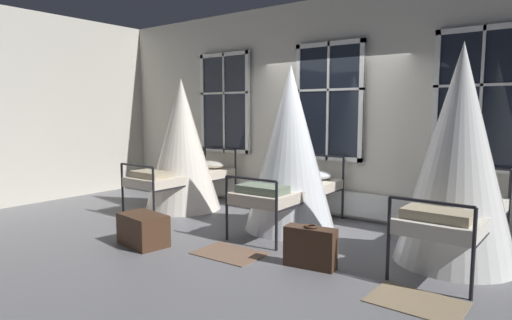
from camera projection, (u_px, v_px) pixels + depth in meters
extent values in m
plane|color=slate|center=(288.00, 230.00, 6.18)|extent=(20.37, 20.37, 0.00)
cube|color=beige|center=(331.00, 108.00, 6.98)|extent=(9.51, 0.10, 3.46)
cube|color=black|center=(224.00, 103.00, 8.19)|extent=(1.18, 0.02, 1.86)
cube|color=silver|center=(225.00, 150.00, 8.30)|extent=(1.18, 0.06, 0.07)
cube|color=silver|center=(224.00, 55.00, 8.09)|extent=(1.18, 0.06, 0.07)
cube|color=silver|center=(203.00, 103.00, 8.53)|extent=(0.07, 0.06, 1.86)
cube|color=silver|center=(248.00, 103.00, 7.86)|extent=(0.07, 0.06, 1.86)
cube|color=silver|center=(224.00, 103.00, 8.19)|extent=(0.04, 0.06, 1.86)
cube|color=silver|center=(224.00, 93.00, 8.17)|extent=(1.18, 0.06, 0.04)
cube|color=black|center=(328.00, 102.00, 6.89)|extent=(1.18, 0.02, 1.86)
cube|color=silver|center=(327.00, 158.00, 6.99)|extent=(1.18, 0.06, 0.07)
cube|color=silver|center=(329.00, 44.00, 6.78)|extent=(1.18, 0.06, 0.07)
cube|color=silver|center=(298.00, 102.00, 7.22)|extent=(0.07, 0.06, 1.86)
cube|color=silver|center=(362.00, 101.00, 6.55)|extent=(0.07, 0.06, 1.86)
cube|color=silver|center=(328.00, 102.00, 6.89)|extent=(0.04, 0.06, 1.86)
cube|color=silver|center=(329.00, 90.00, 6.86)|extent=(1.18, 0.06, 0.04)
cube|color=black|center=(481.00, 100.00, 5.58)|extent=(1.18, 0.02, 1.86)
cube|color=silver|center=(477.00, 169.00, 5.68)|extent=(1.18, 0.06, 0.07)
cube|color=silver|center=(485.00, 28.00, 5.48)|extent=(1.18, 0.06, 0.07)
cube|color=silver|center=(436.00, 100.00, 5.91)|extent=(0.07, 0.06, 1.86)
cube|color=silver|center=(481.00, 100.00, 5.58)|extent=(0.04, 0.06, 1.86)
cube|color=silver|center=(482.00, 85.00, 5.56)|extent=(1.18, 0.06, 0.04)
cube|color=silver|center=(326.00, 200.00, 7.05)|extent=(4.97, 0.10, 0.36)
cylinder|color=black|center=(205.00, 172.00, 8.51)|extent=(0.04, 0.04, 0.98)
cylinder|color=black|center=(235.00, 176.00, 8.04)|extent=(0.04, 0.04, 0.98)
cylinder|color=black|center=(122.00, 190.00, 7.02)|extent=(0.04, 0.04, 0.85)
cylinder|color=black|center=(154.00, 195.00, 6.55)|extent=(0.04, 0.04, 0.85)
cylinder|color=black|center=(168.00, 179.00, 7.76)|extent=(0.05, 1.91, 0.03)
cylinder|color=black|center=(199.00, 183.00, 7.29)|extent=(0.05, 1.91, 0.03)
cylinder|color=black|center=(220.00, 149.00, 8.22)|extent=(0.77, 0.04, 0.03)
cylinder|color=black|center=(137.00, 165.00, 6.73)|extent=(0.77, 0.04, 0.03)
cube|color=beige|center=(183.00, 177.00, 7.52)|extent=(0.81, 1.93, 0.15)
ellipsoid|color=#B7B2A3|center=(211.00, 165.00, 8.06)|extent=(0.60, 0.40, 0.14)
cube|color=tan|center=(150.00, 174.00, 6.96)|extent=(0.64, 0.37, 0.10)
cone|color=silver|center=(182.00, 144.00, 7.45)|extent=(1.29, 1.29, 2.23)
cylinder|color=black|center=(300.00, 183.00, 7.23)|extent=(0.04, 0.04, 0.98)
cylinder|color=black|center=(343.00, 188.00, 6.78)|extent=(0.04, 0.04, 0.98)
cylinder|color=black|center=(227.00, 208.00, 5.70)|extent=(0.04, 0.04, 0.85)
cylinder|color=black|center=(276.00, 216.00, 5.25)|extent=(0.04, 0.04, 0.85)
cylinder|color=black|center=(267.00, 193.00, 6.46)|extent=(0.08, 1.91, 0.03)
cylinder|color=black|center=(314.00, 199.00, 6.01)|extent=(0.08, 1.91, 0.03)
cylinder|color=black|center=(321.00, 156.00, 6.95)|extent=(0.78, 0.05, 0.03)
cylinder|color=black|center=(251.00, 179.00, 5.42)|extent=(0.78, 0.05, 0.03)
cube|color=beige|center=(290.00, 191.00, 6.23)|extent=(0.85, 1.95, 0.15)
ellipsoid|color=silver|center=(314.00, 175.00, 6.79)|extent=(0.61, 0.42, 0.14)
cube|color=slate|center=(262.00, 189.00, 5.65)|extent=(0.65, 0.38, 0.10)
cone|color=white|center=(290.00, 148.00, 6.16)|extent=(1.29, 1.29, 2.32)
cylinder|color=black|center=(442.00, 201.00, 5.82)|extent=(0.04, 0.04, 0.98)
cylinder|color=black|center=(509.00, 209.00, 5.35)|extent=(0.04, 0.04, 0.98)
cylinder|color=black|center=(388.00, 239.00, 4.34)|extent=(0.04, 0.04, 0.85)
cylinder|color=black|center=(473.00, 255.00, 3.86)|extent=(0.04, 0.04, 0.85)
cylinder|color=black|center=(419.00, 215.00, 5.08)|extent=(0.06, 1.91, 0.03)
cylinder|color=black|center=(494.00, 226.00, 4.60)|extent=(0.06, 1.91, 0.03)
cylinder|color=black|center=(476.00, 167.00, 5.53)|extent=(0.77, 0.05, 0.03)
cylinder|color=black|center=(431.00, 202.00, 4.05)|extent=(0.77, 0.05, 0.03)
cube|color=silver|center=(455.00, 214.00, 4.83)|extent=(0.83, 1.94, 0.15)
ellipsoid|color=beige|center=(471.00, 192.00, 5.37)|extent=(0.60, 0.41, 0.14)
cube|color=tan|center=(438.00, 215.00, 4.27)|extent=(0.65, 0.37, 0.10)
cone|color=white|center=(458.00, 155.00, 4.75)|extent=(1.29, 1.29, 2.43)
cube|color=brown|center=(229.00, 253.00, 5.17)|extent=(0.82, 0.58, 0.01)
cube|color=#8E7A5B|center=(416.00, 302.00, 3.86)|extent=(0.81, 0.58, 0.01)
cube|color=#472D1E|center=(310.00, 247.00, 4.71)|extent=(0.58, 0.28, 0.44)
cube|color=tan|center=(314.00, 245.00, 4.81)|extent=(0.50, 0.08, 0.03)
torus|color=#472D1E|center=(311.00, 226.00, 4.69)|extent=(0.16, 0.16, 0.02)
cube|color=#472D1E|center=(143.00, 230.00, 5.49)|extent=(0.69, 0.49, 0.40)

